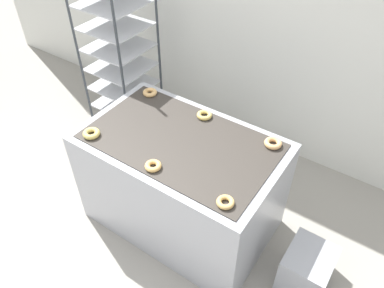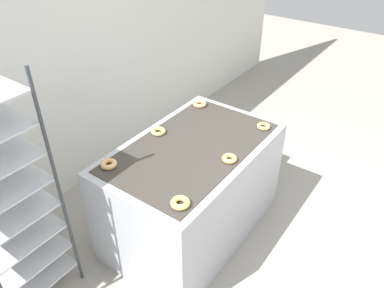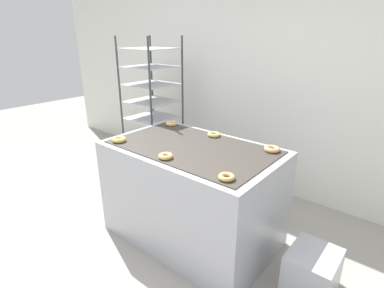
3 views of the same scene
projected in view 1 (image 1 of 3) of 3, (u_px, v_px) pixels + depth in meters
name	position (u px, v px, depth m)	size (l,w,h in m)	color
ground_plane	(130.00, 279.00, 2.97)	(14.00, 14.00, 0.00)	#9E998E
wall_back	(270.00, 16.00, 3.35)	(8.00, 0.05, 2.80)	silver
fryer_machine	(182.00, 183.00, 3.10)	(1.53, 0.95, 0.94)	#A8AAB2
baking_rack_cart	(120.00, 57.00, 3.74)	(0.59, 0.58, 1.84)	#33383D
glaze_bin	(306.00, 270.00, 2.81)	(0.33, 0.38, 0.40)	#A8AAB2
donut_near_left	(91.00, 133.00, 2.82)	(0.13, 0.13, 0.04)	#D6BC5F
donut_near_center	(153.00, 166.00, 2.56)	(0.12, 0.12, 0.04)	#E5B060
donut_near_right	(225.00, 202.00, 2.33)	(0.12, 0.12, 0.03)	tan
donut_far_left	(150.00, 92.00, 3.23)	(0.12, 0.12, 0.04)	tan
donut_far_center	(204.00, 115.00, 2.99)	(0.12, 0.12, 0.03)	#DABC62
donut_far_right	(273.00, 143.00, 2.74)	(0.13, 0.13, 0.04)	#E9AF6E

